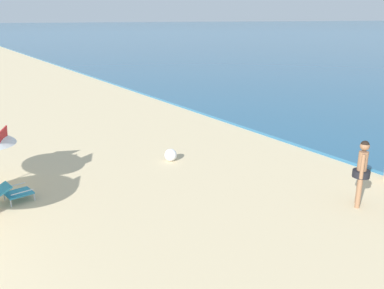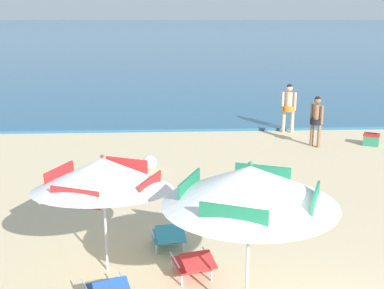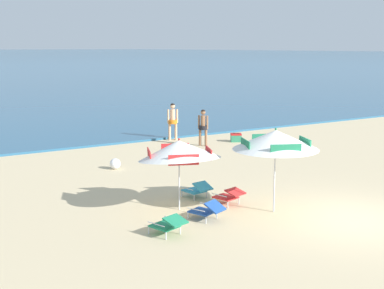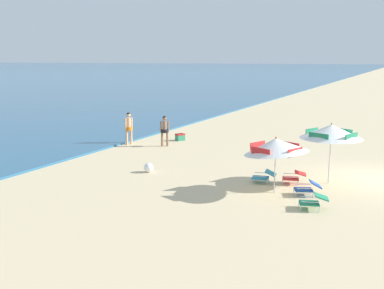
{
  "view_description": "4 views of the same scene",
  "coord_description": "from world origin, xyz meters",
  "px_view_note": "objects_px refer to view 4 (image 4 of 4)",
  "views": [
    {
      "loc": [
        7.73,
        2.53,
        4.37
      ],
      "look_at": [
        -0.81,
        8.13,
        1.16
      ],
      "focal_mm": 37.77,
      "sensor_mm": 36.0,
      "label": 1
    },
    {
      "loc": [
        -2.33,
        -4.19,
        4.06
      ],
      "look_at": [
        -1.68,
        8.18,
        0.81
      ],
      "focal_mm": 45.48,
      "sensor_mm": 36.0,
      "label": 2
    },
    {
      "loc": [
        -10.53,
        -8.94,
        4.41
      ],
      "look_at": [
        -0.26,
        7.42,
        0.85
      ],
      "focal_mm": 49.92,
      "sensor_mm": 36.0,
      "label": 3
    },
    {
      "loc": [
        -18.37,
        -0.91,
        4.63
      ],
      "look_at": [
        -1.74,
        7.15,
        1.11
      ],
      "focal_mm": 42.17,
      "sensor_mm": 36.0,
      "label": 4
    }
  ],
  "objects_px": {
    "lounge_chair_under_umbrella": "(313,201)",
    "person_standing_near_shore": "(165,129)",
    "cooler_box": "(180,137)",
    "person_standing_beside": "(129,126)",
    "beach_umbrella_striped_second": "(331,132)",
    "lounge_chair_facing_sea": "(308,188)",
    "beach_umbrella_striped_main": "(276,146)",
    "lounge_chair_spare_folded": "(294,177)",
    "beach_ball": "(149,168)",
    "lounge_chair_beside_umbrella": "(264,176)"
  },
  "relations": [
    {
      "from": "person_standing_beside",
      "to": "beach_umbrella_striped_main",
      "type": "bearing_deg",
      "value": -119.14
    },
    {
      "from": "lounge_chair_beside_umbrella",
      "to": "lounge_chair_spare_folded",
      "type": "bearing_deg",
      "value": -69.41
    },
    {
      "from": "lounge_chair_under_umbrella",
      "to": "lounge_chair_spare_folded",
      "type": "height_order",
      "value": "lounge_chair_under_umbrella"
    },
    {
      "from": "person_standing_near_shore",
      "to": "person_standing_beside",
      "type": "relative_size",
      "value": 0.93
    },
    {
      "from": "beach_umbrella_striped_main",
      "to": "lounge_chair_spare_folded",
      "type": "height_order",
      "value": "beach_umbrella_striped_main"
    },
    {
      "from": "lounge_chair_facing_sea",
      "to": "beach_ball",
      "type": "distance_m",
      "value": 6.62
    },
    {
      "from": "lounge_chair_under_umbrella",
      "to": "cooler_box",
      "type": "relative_size",
      "value": 1.63
    },
    {
      "from": "lounge_chair_under_umbrella",
      "to": "beach_umbrella_striped_main",
      "type": "bearing_deg",
      "value": 51.88
    },
    {
      "from": "lounge_chair_under_umbrella",
      "to": "lounge_chair_beside_umbrella",
      "type": "distance_m",
      "value": 3.23
    },
    {
      "from": "beach_umbrella_striped_second",
      "to": "lounge_chair_beside_umbrella",
      "type": "distance_m",
      "value": 2.98
    },
    {
      "from": "cooler_box",
      "to": "lounge_chair_under_umbrella",
      "type": "bearing_deg",
      "value": -133.84
    },
    {
      "from": "beach_ball",
      "to": "cooler_box",
      "type": "bearing_deg",
      "value": 17.29
    },
    {
      "from": "beach_umbrella_striped_second",
      "to": "cooler_box",
      "type": "relative_size",
      "value": 3.98
    },
    {
      "from": "beach_umbrella_striped_main",
      "to": "lounge_chair_under_umbrella",
      "type": "height_order",
      "value": "beach_umbrella_striped_main"
    },
    {
      "from": "person_standing_near_shore",
      "to": "cooler_box",
      "type": "xyz_separation_m",
      "value": [
        1.88,
        0.04,
        -0.75
      ]
    },
    {
      "from": "person_standing_beside",
      "to": "cooler_box",
      "type": "distance_m",
      "value": 3.13
    },
    {
      "from": "lounge_chair_spare_folded",
      "to": "lounge_chair_under_umbrella",
      "type": "bearing_deg",
      "value": -155.05
    },
    {
      "from": "person_standing_beside",
      "to": "lounge_chair_spare_folded",
      "type": "bearing_deg",
      "value": -111.64
    },
    {
      "from": "person_standing_near_shore",
      "to": "person_standing_beside",
      "type": "bearing_deg",
      "value": 101.35
    },
    {
      "from": "beach_umbrella_striped_second",
      "to": "person_standing_beside",
      "type": "relative_size",
      "value": 1.35
    },
    {
      "from": "lounge_chair_under_umbrella",
      "to": "cooler_box",
      "type": "xyz_separation_m",
      "value": [
        8.93,
        9.3,
        -0.07
      ]
    },
    {
      "from": "beach_umbrella_striped_second",
      "to": "person_standing_near_shore",
      "type": "xyz_separation_m",
      "value": [
        3.73,
        9.18,
        -1.03
      ]
    },
    {
      "from": "lounge_chair_under_umbrella",
      "to": "person_standing_near_shore",
      "type": "relative_size",
      "value": 0.6
    },
    {
      "from": "lounge_chair_under_umbrella",
      "to": "lounge_chair_beside_umbrella",
      "type": "relative_size",
      "value": 1.03
    },
    {
      "from": "lounge_chair_beside_umbrella",
      "to": "lounge_chair_spare_folded",
      "type": "height_order",
      "value": "lounge_chair_beside_umbrella"
    },
    {
      "from": "lounge_chair_under_umbrella",
      "to": "lounge_chair_spare_folded",
      "type": "xyz_separation_m",
      "value": [
        2.67,
        1.24,
        0.0
      ]
    },
    {
      "from": "cooler_box",
      "to": "person_standing_near_shore",
      "type": "bearing_deg",
      "value": -178.81
    },
    {
      "from": "beach_umbrella_striped_second",
      "to": "lounge_chair_spare_folded",
      "type": "xyz_separation_m",
      "value": [
        -0.65,
        1.16,
        -1.7
      ]
    },
    {
      "from": "beach_umbrella_striped_main",
      "to": "person_standing_near_shore",
      "type": "bearing_deg",
      "value": 52.88
    },
    {
      "from": "beach_umbrella_striped_main",
      "to": "lounge_chair_spare_folded",
      "type": "xyz_separation_m",
      "value": [
        1.41,
        -0.36,
        -1.4
      ]
    },
    {
      "from": "person_standing_near_shore",
      "to": "beach_umbrella_striped_second",
      "type": "bearing_deg",
      "value": -112.14
    },
    {
      "from": "lounge_chair_facing_sea",
      "to": "person_standing_near_shore",
      "type": "relative_size",
      "value": 0.62
    },
    {
      "from": "lounge_chair_beside_umbrella",
      "to": "lounge_chair_under_umbrella",
      "type": "bearing_deg",
      "value": -134.83
    },
    {
      "from": "cooler_box",
      "to": "beach_umbrella_striped_main",
      "type": "bearing_deg",
      "value": -134.9
    },
    {
      "from": "lounge_chair_spare_folded",
      "to": "beach_ball",
      "type": "distance_m",
      "value": 5.9
    },
    {
      "from": "beach_umbrella_striped_second",
      "to": "person_standing_near_shore",
      "type": "bearing_deg",
      "value": 67.86
    },
    {
      "from": "lounge_chair_under_umbrella",
      "to": "person_standing_beside",
      "type": "relative_size",
      "value": 0.55
    },
    {
      "from": "lounge_chair_beside_umbrella",
      "to": "person_standing_beside",
      "type": "bearing_deg",
      "value": 64.05
    },
    {
      "from": "beach_umbrella_striped_main",
      "to": "cooler_box",
      "type": "bearing_deg",
      "value": 45.1
    },
    {
      "from": "lounge_chair_beside_umbrella",
      "to": "beach_umbrella_striped_main",
      "type": "bearing_deg",
      "value": -145.95
    },
    {
      "from": "lounge_chair_under_umbrella",
      "to": "beach_ball",
      "type": "xyz_separation_m",
      "value": [
        1.79,
        7.08,
        -0.08
      ]
    },
    {
      "from": "lounge_chair_under_umbrella",
      "to": "person_standing_near_shore",
      "type": "distance_m",
      "value": 11.67
    },
    {
      "from": "lounge_chair_under_umbrella",
      "to": "lounge_chair_facing_sea",
      "type": "height_order",
      "value": "lounge_chair_facing_sea"
    },
    {
      "from": "cooler_box",
      "to": "beach_ball",
      "type": "xyz_separation_m",
      "value": [
        -7.14,
        -2.22,
        -0.01
      ]
    },
    {
      "from": "cooler_box",
      "to": "person_standing_beside",
      "type": "bearing_deg",
      "value": 139.06
    },
    {
      "from": "lounge_chair_beside_umbrella",
      "to": "beach_ball",
      "type": "height_order",
      "value": "lounge_chair_beside_umbrella"
    },
    {
      "from": "lounge_chair_spare_folded",
      "to": "person_standing_near_shore",
      "type": "xyz_separation_m",
      "value": [
        4.39,
        8.02,
        0.67
      ]
    },
    {
      "from": "lounge_chair_beside_umbrella",
      "to": "beach_ball",
      "type": "xyz_separation_m",
      "value": [
        -0.48,
        4.79,
        -0.08
      ]
    },
    {
      "from": "cooler_box",
      "to": "lounge_chair_facing_sea",
      "type": "bearing_deg",
      "value": -130.43
    },
    {
      "from": "lounge_chair_beside_umbrella",
      "to": "beach_ball",
      "type": "distance_m",
      "value": 4.82
    }
  ]
}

